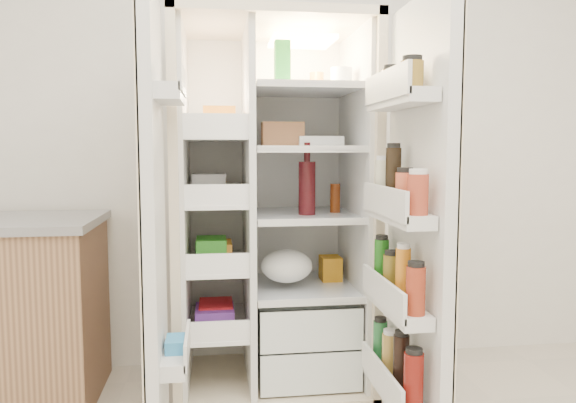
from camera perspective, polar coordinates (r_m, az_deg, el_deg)
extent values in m
cube|color=white|center=(3.05, 0.24, 8.33)|extent=(4.00, 0.02, 2.70)
cube|color=beige|center=(2.97, -2.43, -0.28)|extent=(0.92, 0.04, 1.80)
cube|color=beige|center=(2.64, -11.31, -1.13)|extent=(0.04, 0.70, 1.80)
cube|color=beige|center=(2.73, 7.47, -0.85)|extent=(0.04, 0.70, 1.80)
cube|color=beige|center=(2.69, -1.82, 17.94)|extent=(0.92, 0.70, 0.04)
cube|color=beige|center=(2.88, -1.71, -18.28)|extent=(0.92, 0.70, 0.08)
cube|color=silver|center=(2.94, -2.38, 0.05)|extent=(0.84, 0.02, 1.68)
cube|color=silver|center=(2.63, -10.66, -0.69)|extent=(0.02, 0.62, 1.68)
cube|color=silver|center=(2.72, 6.86, -0.44)|extent=(0.02, 0.62, 1.68)
cube|color=silver|center=(2.64, -4.14, -0.60)|extent=(0.03, 0.62, 1.68)
cube|color=white|center=(2.82, 1.58, -15.58)|extent=(0.47, 0.52, 0.19)
cube|color=white|center=(2.76, 1.59, -11.70)|extent=(0.47, 0.52, 0.19)
cube|color=#FFD18C|center=(2.75, 1.42, 16.40)|extent=(0.30, 0.30, 0.02)
cube|color=white|center=(2.75, -7.36, -12.53)|extent=(0.28, 0.58, 0.02)
cube|color=white|center=(2.67, -7.44, -6.41)|extent=(0.28, 0.58, 0.02)
cube|color=white|center=(2.63, -7.52, 0.00)|extent=(0.28, 0.58, 0.02)
cube|color=white|center=(2.62, -7.60, 6.56)|extent=(0.28, 0.58, 0.02)
cube|color=white|center=(2.74, 1.53, -8.87)|extent=(0.49, 0.58, 0.01)
cube|color=white|center=(2.67, 1.55, -1.37)|extent=(0.49, 0.58, 0.01)
cube|color=white|center=(2.65, 1.57, 5.51)|extent=(0.49, 0.58, 0.02)
cube|color=white|center=(2.67, 1.58, 11.53)|extent=(0.49, 0.58, 0.02)
cube|color=red|center=(2.73, -7.37, -11.34)|extent=(0.16, 0.20, 0.10)
cube|color=green|center=(2.66, -7.45, -4.93)|extent=(0.14, 0.18, 0.12)
cube|color=silver|center=(2.62, -7.53, 0.98)|extent=(0.20, 0.22, 0.07)
cube|color=orange|center=(2.62, -7.62, 8.31)|extent=(0.15, 0.16, 0.14)
cube|color=purple|center=(2.73, -7.37, -11.44)|extent=(0.18, 0.20, 0.09)
cube|color=#C47622|center=(2.66, -7.45, -5.14)|extent=(0.14, 0.18, 0.10)
cube|color=silver|center=(2.62, -7.54, 1.53)|extent=(0.16, 0.16, 0.12)
sphere|color=orange|center=(2.75, -0.83, -17.47)|extent=(0.07, 0.07, 0.07)
sphere|color=orange|center=(2.80, 0.98, -17.06)|extent=(0.07, 0.07, 0.07)
sphere|color=orange|center=(2.78, 3.24, -17.24)|extent=(0.07, 0.07, 0.07)
sphere|color=orange|center=(2.89, -0.16, -16.34)|extent=(0.07, 0.07, 0.07)
ellipsoid|color=#3C7727|center=(2.77, 1.52, -11.28)|extent=(0.26, 0.24, 0.11)
cylinder|color=#3E0D12|center=(2.60, 1.99, 1.41)|extent=(0.08, 0.08, 0.25)
cylinder|color=#64260B|center=(2.70, 4.95, 0.36)|extent=(0.05, 0.05, 0.14)
cube|color=#217A2B|center=(2.57, -0.62, 14.22)|extent=(0.07, 0.07, 0.21)
cylinder|color=white|center=(2.64, 5.60, 12.75)|extent=(0.10, 0.10, 0.09)
cylinder|color=#9D6324|center=(2.78, 3.01, 12.39)|extent=(0.07, 0.07, 0.09)
cube|color=white|center=(2.65, 3.40, 6.24)|extent=(0.22, 0.09, 0.05)
cube|color=#AA6D44|center=(2.66, -0.58, 6.99)|extent=(0.20, 0.11, 0.12)
ellipsoid|color=white|center=(2.64, -0.14, -7.46)|extent=(0.25, 0.23, 0.16)
cube|color=orange|center=(2.84, 4.46, -6.96)|extent=(0.10, 0.12, 0.12)
cube|color=silver|center=(2.10, -13.85, -2.87)|extent=(0.05, 0.40, 1.72)
cube|color=beige|center=(2.10, -14.53, -2.87)|extent=(0.01, 0.40, 1.72)
cube|color=silver|center=(2.22, -11.68, -15.72)|extent=(0.09, 0.32, 0.06)
cube|color=silver|center=(2.08, -12.22, 10.90)|extent=(0.09, 0.32, 0.06)
cube|color=#338CCC|center=(2.21, -11.69, -14.99)|extent=(0.07, 0.12, 0.10)
cube|color=silver|center=(2.14, 13.52, -2.69)|extent=(0.05, 0.58, 1.72)
cube|color=beige|center=(2.15, 14.14, -2.67)|extent=(0.01, 0.58, 1.72)
cube|color=silver|center=(2.30, 11.05, -18.77)|extent=(0.11, 0.50, 0.05)
cube|color=silver|center=(2.18, 11.22, -10.59)|extent=(0.11, 0.50, 0.05)
cube|color=silver|center=(2.11, 11.40, -1.41)|extent=(0.11, 0.50, 0.05)
cube|color=silver|center=(2.10, 11.62, 10.31)|extent=(0.11, 0.50, 0.05)
cylinder|color=maroon|center=(2.07, 12.99, -17.79)|extent=(0.07, 0.07, 0.20)
cylinder|color=black|center=(2.18, 11.74, -16.26)|extent=(0.06, 0.06, 0.22)
cylinder|color=#A58137|center=(2.30, 10.61, -15.57)|extent=(0.06, 0.06, 0.18)
cylinder|color=#236934|center=(2.42, 9.61, -14.40)|extent=(0.06, 0.06, 0.19)
cylinder|color=maroon|center=(1.97, 13.20, -9.06)|extent=(0.07, 0.07, 0.17)
cylinder|color=orange|center=(2.08, 11.92, -7.66)|extent=(0.06, 0.06, 0.21)
cylinder|color=brown|center=(2.21, 10.76, -7.55)|extent=(0.07, 0.07, 0.16)
cylinder|color=#1C6316|center=(2.32, 9.75, -6.37)|extent=(0.06, 0.06, 0.20)
cylinder|color=#A03823|center=(1.91, 13.42, 0.71)|extent=(0.07, 0.07, 0.14)
cylinder|color=#CD5534|center=(2.03, 12.10, 1.02)|extent=(0.07, 0.07, 0.14)
cylinder|color=black|center=(2.15, 10.95, 2.48)|extent=(0.06, 0.06, 0.23)
cylinder|color=beige|center=(2.28, 9.89, 2.03)|extent=(0.06, 0.06, 0.18)
cylinder|color=olive|center=(2.00, 12.84, 12.71)|extent=(0.08, 0.08, 0.10)
cylinder|color=#8A5E19|center=(2.20, 10.78, 12.06)|extent=(0.08, 0.08, 0.10)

